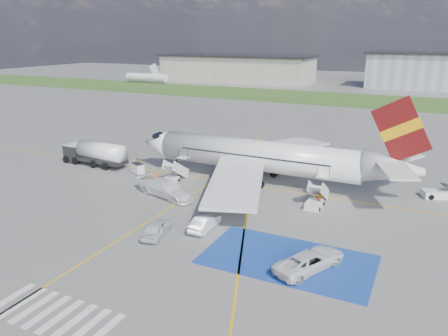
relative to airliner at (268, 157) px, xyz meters
The scene contains 22 objects.
ground 14.48m from the airliner, 96.14° to the right, with size 400.00×400.00×0.00m, color #60605E.
grass_strip 81.08m from the airliner, 91.06° to the left, with size 400.00×30.00×0.01m, color #2D4C1E.
taxiway_line_main 4.21m from the airliner, 126.97° to the right, with size 120.00×0.20×0.01m, color gold.
taxiway_line_cross 25.10m from the airliner, 105.17° to the right, with size 0.20×60.00×0.01m, color gold.
taxiway_line_diag 4.21m from the airliner, 126.97° to the right, with size 0.20×60.00×0.01m, color gold.
staging_box 20.19m from the airliner, 64.74° to the right, with size 14.00×8.00×0.01m, color navy.
crosswalk 32.35m from the airliner, 95.90° to the right, with size 9.00×4.00×0.01m.
terminal_west 129.04m from the airliner, 115.97° to the left, with size 60.00×22.00×10.00m, color gray.
terminal_centre 122.43m from the airliner, 81.31° to the left, with size 48.00×18.00×12.00m, color gray.
airliner is the anchor object (origin of this frame).
airstairs_fwd 12.52m from the airliner, 154.30° to the right, with size 1.90×5.20×3.60m.
airstairs_aft 9.59m from the airliner, 35.25° to the right, with size 1.90×5.20×3.60m.
fuel_tanker 25.24m from the airliner, behind, with size 10.25×3.24×3.46m.
gpu_cart 17.71m from the airliner, 166.12° to the right, with size 2.06×1.74×1.48m.
belt_loader 20.88m from the airliner, 10.86° to the left, with size 5.54×3.70×1.62m.
car_silver_a 19.53m from the airliner, 101.56° to the right, with size 1.77×4.41×1.50m, color silver.
car_silver_b 16.05m from the airliner, 91.84° to the right, with size 1.50×4.31×1.42m, color silver.
van_white_a 21.56m from the airliner, 60.57° to the right, with size 2.37×5.15×1.93m, color silver.
van_white_b 13.35m from the airliner, 132.55° to the right, with size 2.54×6.24×2.44m, color silver.
crew_fwd 14.30m from the airliner, 150.63° to the right, with size 0.62×0.41×1.70m, color #FF610D.
crew_nose 18.86m from the airliner, behind, with size 0.76×0.59×1.56m, color orange.
crew_aft 9.84m from the airliner, 33.35° to the right, with size 0.90×0.37×1.53m, color #E65E0C.
Camera 1 is at (19.42, -35.61, 17.87)m, focal length 35.00 mm.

